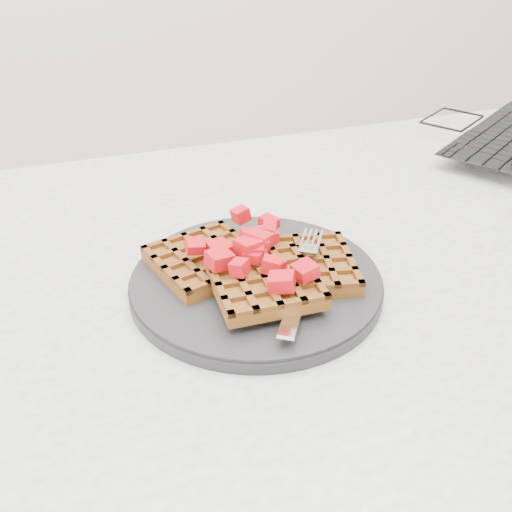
# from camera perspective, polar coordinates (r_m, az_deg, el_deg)

# --- Properties ---
(table) EXTENTS (1.20, 0.80, 0.75)m
(table) POSITION_cam_1_polar(r_m,az_deg,el_deg) (0.74, 8.12, -7.42)
(table) COLOR silver
(table) RESTS_ON ground
(plate) EXTENTS (0.27, 0.27, 0.02)m
(plate) POSITION_cam_1_polar(r_m,az_deg,el_deg) (0.61, 0.00, -2.55)
(plate) COLOR black
(plate) RESTS_ON table
(waffles) EXTENTS (0.22, 0.19, 0.03)m
(waffles) POSITION_cam_1_polar(r_m,az_deg,el_deg) (0.60, 0.14, -1.22)
(waffles) COLOR brown
(waffles) RESTS_ON plate
(strawberry_pile) EXTENTS (0.15, 0.15, 0.02)m
(strawberry_pile) POSITION_cam_1_polar(r_m,az_deg,el_deg) (0.59, -0.00, 1.16)
(strawberry_pile) COLOR #A6000B
(strawberry_pile) RESTS_ON waffles
(fork) EXTENTS (0.12, 0.16, 0.02)m
(fork) POSITION_cam_1_polar(r_m,az_deg,el_deg) (0.58, 4.70, -2.53)
(fork) COLOR silver
(fork) RESTS_ON plate
(laptop) EXTENTS (0.42, 0.39, 0.24)m
(laptop) POSITION_cam_1_polar(r_m,az_deg,el_deg) (1.07, 23.43, 12.16)
(laptop) COLOR black
(laptop) RESTS_ON table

